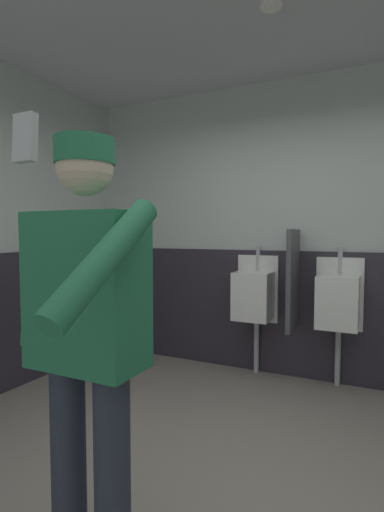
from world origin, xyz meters
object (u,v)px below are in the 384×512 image
(person, at_px, (86,325))
(urinal_left, at_px, (254,295))
(urinal_middle, at_px, (338,301))
(cell_phone, at_px, (25,138))

(person, bearing_deg, urinal_left, 91.29)
(urinal_middle, xyz_separation_m, cell_phone, (-0.42, -2.90, 0.80))
(urinal_middle, height_order, person, person)
(urinal_middle, height_order, cell_phone, cell_phone)
(urinal_left, height_order, person, person)
(urinal_middle, bearing_deg, cell_phone, -98.26)
(urinal_left, xyz_separation_m, person, (0.05, -2.40, 0.24))
(urinal_left, height_order, cell_phone, cell_phone)
(urinal_left, xyz_separation_m, cell_phone, (0.33, -2.90, 0.80))
(urinal_middle, relative_size, cell_phone, 11.27)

